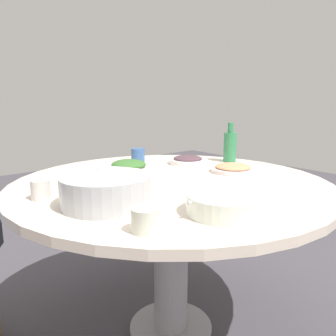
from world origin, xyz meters
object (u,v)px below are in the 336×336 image
rice_bowl (106,190)px  dish_greens (129,167)px  soup_bowl (226,204)px  green_bottle (230,146)px  dish_eggplant (188,160)px  tea_cup_near (145,220)px  round_dining_table (171,209)px  tea_cup_far (41,190)px  tea_cup_side (138,155)px  dish_shrimp (233,168)px

rice_bowl → dish_greens: 0.51m
soup_bowl → green_bottle: (0.55, -0.68, 0.06)m
rice_bowl → dish_greens: size_ratio=1.20×
dish_eggplant → rice_bowl: bearing=116.9°
tea_cup_near → round_dining_table: bearing=-47.2°
green_bottle → tea_cup_far: (-0.04, 1.06, -0.05)m
dish_eggplant → tea_cup_near: tea_cup_near is taller
dish_greens → dish_eggplant: bearing=-94.5°
dish_eggplant → dish_greens: 0.36m
soup_bowl → tea_cup_near: bearing=81.5°
soup_bowl → tea_cup_side: bearing=-18.2°
rice_bowl → dish_eggplant: rice_bowl is taller
rice_bowl → tea_cup_side: (0.58, -0.53, -0.02)m
tea_cup_near → soup_bowl: bearing=-98.5°
tea_cup_side → dish_greens: bearing=135.9°
rice_bowl → green_bottle: bearing=-74.9°
round_dining_table → tea_cup_near: size_ratio=17.72×
dish_eggplant → green_bottle: (-0.11, -0.22, 0.07)m
dish_greens → tea_cup_side: size_ratio=3.29×
rice_bowl → dish_greens: (0.38, -0.34, -0.03)m
soup_bowl → tea_cup_far: tea_cup_far is taller
rice_bowl → soup_bowl: bearing=-142.0°
round_dining_table → soup_bowl: (-0.42, 0.14, 0.16)m
round_dining_table → tea_cup_side: (0.46, -0.15, 0.16)m
dish_eggplant → tea_cup_near: size_ratio=2.67×
tea_cup_near → dish_shrimp: bearing=-66.5°
round_dining_table → rice_bowl: 0.44m
rice_bowl → green_bottle: 0.95m
dish_shrimp → tea_cup_side: tea_cup_side is taller
tea_cup_side → dish_eggplant: bearing=-143.2°
round_dining_table → rice_bowl: size_ratio=4.54×
dish_eggplant → tea_cup_far: tea_cup_far is taller
dish_shrimp → green_bottle: 0.27m
rice_bowl → tea_cup_far: rice_bowl is taller
dish_greens → tea_cup_far: size_ratio=3.61×
dish_eggplant → tea_cup_near: bearing=130.2°
round_dining_table → dish_greens: (0.26, 0.04, 0.15)m
rice_bowl → tea_cup_near: (-0.27, 0.03, -0.02)m
tea_cup_far → dish_greens: bearing=-69.6°
round_dining_table → green_bottle: size_ratio=6.19×
green_bottle → tea_cup_side: (0.33, 0.39, -0.05)m
soup_bowl → dish_eggplant: bearing=-34.9°
soup_bowl → tea_cup_side: (0.89, -0.29, 0.01)m
round_dining_table → green_bottle: bearing=-76.6°
soup_bowl → tea_cup_side: size_ratio=3.54×
soup_bowl → dish_greens: (0.69, -0.10, -0.01)m
round_dining_table → tea_cup_far: size_ratio=19.60×
green_bottle → tea_cup_near: green_bottle is taller
dish_greens → tea_cup_near: 0.75m
soup_bowl → tea_cup_far: (0.51, 0.38, 0.01)m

